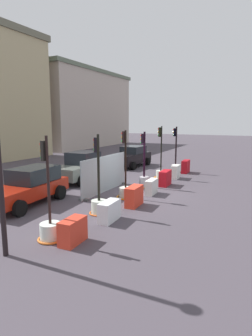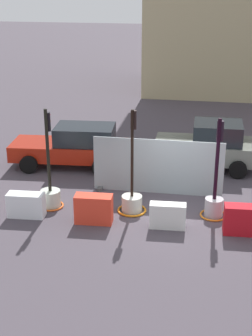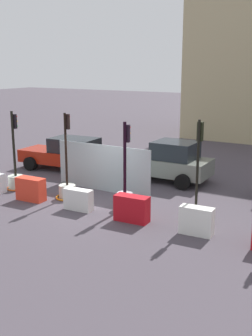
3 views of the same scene
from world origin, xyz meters
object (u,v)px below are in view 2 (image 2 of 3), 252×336
object	(u,v)px
traffic_light_2	(132,197)
construction_barrier_4	(244,220)
traffic_light_3	(214,198)
car_grey_saloon	(209,146)
construction_barrier_1	(26,205)
construction_barrier_3	(168,216)
construction_barrier_2	(94,209)
car_red_compact	(74,146)
traffic_light_1	(50,192)

from	to	relation	value
traffic_light_2	construction_barrier_4	xyz separation A→B (m)	(3.40, -0.88, -0.04)
traffic_light_3	car_grey_saloon	size ratio (longest dim) A/B	0.81
construction_barrier_1	traffic_light_2	bearing A→B (deg)	16.00
traffic_light_3	construction_barrier_1	world-z (taller)	traffic_light_3
construction_barrier_1	car_grey_saloon	world-z (taller)	car_grey_saloon
construction_barrier_3	construction_barrier_4	xyz separation A→B (m)	(2.19, 0.01, 0.06)
construction_barrier_1	traffic_light_3	bearing A→B (deg)	10.01
traffic_light_2	construction_barrier_4	world-z (taller)	traffic_light_2
traffic_light_2	construction_barrier_2	bearing A→B (deg)	-137.16
traffic_light_2	car_red_compact	bearing A→B (deg)	128.62
construction_barrier_3	construction_barrier_4	bearing A→B (deg)	0.25
traffic_light_2	construction_barrier_2	xyz separation A→B (m)	(-1.01, -0.94, -0.04)
construction_barrier_4	car_red_compact	bearing A→B (deg)	144.59
construction_barrier_3	car_grey_saloon	xyz separation A→B (m)	(1.09, 5.18, 0.49)
construction_barrier_4	car_grey_saloon	bearing A→B (deg)	102.08
construction_barrier_3	car_red_compact	xyz separation A→B (m)	(-4.04, 4.44, 0.43)
construction_barrier_2	construction_barrier_3	xyz separation A→B (m)	(2.22, 0.05, -0.06)
construction_barrier_4	construction_barrier_2	bearing A→B (deg)	-179.26
construction_barrier_2	traffic_light_2	bearing A→B (deg)	42.84
traffic_light_2	construction_barrier_3	bearing A→B (deg)	-36.49
traffic_light_2	construction_barrier_3	world-z (taller)	traffic_light_2
construction_barrier_3	construction_barrier_4	world-z (taller)	construction_barrier_4
traffic_light_1	traffic_light_3	distance (m)	5.18
car_grey_saloon	construction_barrier_3	bearing A→B (deg)	-101.85
traffic_light_3	car_red_compact	world-z (taller)	traffic_light_3
traffic_light_1	construction_barrier_1	xyz separation A→B (m)	(-0.53, -0.80, -0.13)
traffic_light_3	construction_barrier_2	xyz separation A→B (m)	(-3.56, -1.04, -0.17)
construction_barrier_1	construction_barrier_4	xyz separation A→B (m)	(6.56, 0.02, 0.06)
traffic_light_1	car_red_compact	distance (m)	3.68
traffic_light_1	car_grey_saloon	xyz separation A→B (m)	(4.92, 4.40, 0.36)
construction_barrier_1	construction_barrier_2	distance (m)	2.15
car_red_compact	construction_barrier_3	bearing A→B (deg)	-47.70
construction_barrier_1	traffic_light_1	bearing A→B (deg)	56.40
traffic_light_2	car_red_compact	distance (m)	4.56
construction_barrier_2	construction_barrier_4	world-z (taller)	construction_barrier_2
traffic_light_1	traffic_light_3	bearing A→B (deg)	2.32
traffic_light_2	car_grey_saloon	world-z (taller)	traffic_light_2
traffic_light_1	car_grey_saloon	bearing A→B (deg)	41.78
traffic_light_1	construction_barrier_1	bearing A→B (deg)	-123.60
traffic_light_3	car_red_compact	distance (m)	6.40
traffic_light_3	construction_barrier_2	world-z (taller)	traffic_light_3
traffic_light_2	car_red_compact	size ratio (longest dim) A/B	0.73
construction_barrier_1	car_red_compact	distance (m)	4.49
traffic_light_3	construction_barrier_1	bearing A→B (deg)	-169.99
traffic_light_3	car_grey_saloon	world-z (taller)	traffic_light_3
construction_barrier_1	construction_barrier_3	size ratio (longest dim) A/B	1.07
construction_barrier_1	construction_barrier_3	distance (m)	4.37
traffic_light_1	traffic_light_2	xyz separation A→B (m)	(2.63, 0.11, -0.02)
traffic_light_1	car_grey_saloon	size ratio (longest dim) A/B	0.83
construction_barrier_3	car_red_compact	world-z (taller)	car_red_compact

